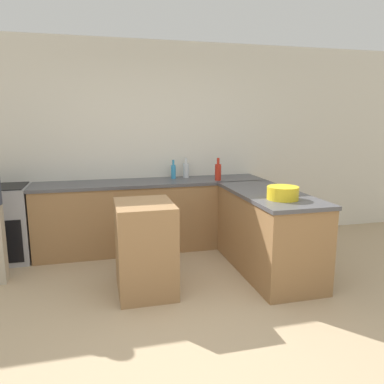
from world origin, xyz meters
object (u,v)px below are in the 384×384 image
mixing_bowl (283,193)px  hot_sauce_bottle (218,171)px  range_oven (0,224)px  island_table (145,248)px  dish_soap_bottle (173,171)px  vinegar_bottle_clear (186,170)px

mixing_bowl → hot_sauce_bottle: size_ratio=1.07×
range_oven → island_table: (1.58, -1.25, -0.00)m
range_oven → mixing_bowl: bearing=-26.1°
island_table → dish_soap_bottle: bearing=67.5°
hot_sauce_bottle → vinegar_bottle_clear: hot_sauce_bottle is taller
mixing_bowl → dish_soap_bottle: dish_soap_bottle is taller
range_oven → dish_soap_bottle: 2.23m
range_oven → island_table: range_oven is taller
hot_sauce_bottle → dish_soap_bottle: 0.61m
range_oven → dish_soap_bottle: size_ratio=3.64×
mixing_bowl → vinegar_bottle_clear: vinegar_bottle_clear is taller
island_table → dish_soap_bottle: (0.57, 1.39, 0.55)m
island_table → mixing_bowl: mixing_bowl is taller
island_table → mixing_bowl: (1.36, -0.19, 0.52)m
range_oven → mixing_bowl: mixing_bowl is taller
island_table → mixing_bowl: bearing=-8.0°
mixing_bowl → range_oven: bearing=153.9°
hot_sauce_bottle → vinegar_bottle_clear: (-0.35, 0.33, -0.01)m
dish_soap_bottle → mixing_bowl: bearing=-63.5°
island_table → hot_sauce_bottle: 1.66m
mixing_bowl → hot_sauce_bottle: (-0.25, 1.29, 0.05)m
vinegar_bottle_clear → hot_sauce_bottle: bearing=-43.0°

